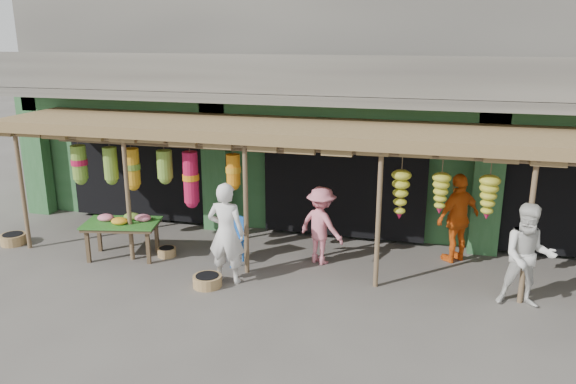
% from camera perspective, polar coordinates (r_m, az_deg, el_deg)
% --- Properties ---
extents(ground, '(80.00, 80.00, 0.00)m').
position_cam_1_polar(ground, '(10.95, 3.71, -8.51)').
color(ground, '#514C47').
rests_on(ground, ground).
extents(building, '(16.40, 6.80, 7.00)m').
position_cam_1_polar(building, '(14.83, 7.71, 11.30)').
color(building, gray).
rests_on(building, ground).
extents(awning, '(14.00, 2.70, 2.79)m').
position_cam_1_polar(awning, '(10.97, 4.03, 5.68)').
color(awning, brown).
rests_on(awning, ground).
extents(flower_table, '(1.65, 1.17, 0.90)m').
position_cam_1_polar(flower_table, '(12.06, -16.44, -3.12)').
color(flower_table, brown).
rests_on(flower_table, ground).
extents(blue_chair, '(0.58, 0.59, 0.96)m').
position_cam_1_polar(blue_chair, '(11.46, -5.74, -4.53)').
color(blue_chair, '#1A53AB').
rests_on(blue_chair, ground).
extents(basket_left, '(0.60, 0.60, 0.23)m').
position_cam_1_polar(basket_left, '(13.87, -26.12, -4.32)').
color(basket_left, olive).
rests_on(basket_left, ground).
extents(basket_mid, '(0.58, 0.58, 0.21)m').
position_cam_1_polar(basket_mid, '(10.58, -8.19, -8.94)').
color(basket_mid, olive).
rests_on(basket_mid, ground).
extents(basket_right, '(0.43, 0.43, 0.18)m').
position_cam_1_polar(basket_right, '(12.09, -12.20, -5.98)').
color(basket_right, '#A8904E').
rests_on(basket_right, ground).
extents(person_front, '(0.70, 0.46, 1.93)m').
position_cam_1_polar(person_front, '(10.40, -6.29, -4.19)').
color(person_front, white).
rests_on(person_front, ground).
extents(person_right, '(0.90, 0.71, 1.82)m').
position_cam_1_polar(person_right, '(10.27, 23.19, -6.02)').
color(person_right, silver).
rests_on(person_right, ground).
extents(person_vendor, '(1.08, 1.07, 1.84)m').
position_cam_1_polar(person_vendor, '(11.83, 16.90, -2.54)').
color(person_vendor, orange).
rests_on(person_vendor, ground).
extents(person_shopper, '(1.19, 1.00, 1.59)m').
position_cam_1_polar(person_shopper, '(11.27, 3.39, -3.41)').
color(person_shopper, pink).
rests_on(person_shopper, ground).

